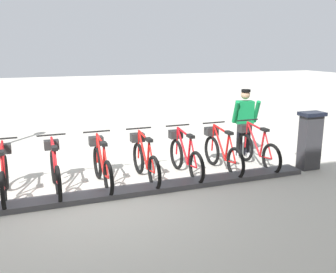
{
  "coord_description": "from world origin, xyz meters",
  "views": [
    {
      "loc": [
        -6.45,
        1.04,
        2.65
      ],
      "look_at": [
        0.5,
        -1.57,
        0.9
      ],
      "focal_mm": 40.71,
      "sensor_mm": 36.0,
      "label": 1
    }
  ],
  "objects_px": {
    "bike_docked_3": "(145,160)",
    "worker_near_rack": "(244,120)",
    "payment_kiosk": "(310,140)",
    "bike_docked_4": "(102,164)",
    "bike_docked_6": "(4,175)",
    "bike_docked_2": "(185,155)",
    "bike_docked_0": "(256,148)",
    "bike_docked_1": "(221,152)",
    "bike_docked_5": "(55,169)"
  },
  "relations": [
    {
      "from": "bike_docked_2",
      "to": "bike_docked_1",
      "type": "bearing_deg",
      "value": -90.0
    },
    {
      "from": "payment_kiosk",
      "to": "bike_docked_3",
      "type": "bearing_deg",
      "value": 81.03
    },
    {
      "from": "worker_near_rack",
      "to": "bike_docked_0",
      "type": "bearing_deg",
      "value": 167.54
    },
    {
      "from": "bike_docked_2",
      "to": "bike_docked_4",
      "type": "bearing_deg",
      "value": 90.0
    },
    {
      "from": "bike_docked_5",
      "to": "bike_docked_6",
      "type": "distance_m",
      "value": 0.88
    },
    {
      "from": "bike_docked_5",
      "to": "bike_docked_2",
      "type": "bearing_deg",
      "value": -90.0
    },
    {
      "from": "worker_near_rack",
      "to": "bike_docked_6",
      "type": "bearing_deg",
      "value": 98.55
    },
    {
      "from": "bike_docked_0",
      "to": "bike_docked_4",
      "type": "relative_size",
      "value": 1.0
    },
    {
      "from": "bike_docked_3",
      "to": "bike_docked_4",
      "type": "height_order",
      "value": "same"
    },
    {
      "from": "bike_docked_6",
      "to": "bike_docked_3",
      "type": "bearing_deg",
      "value": -90.0
    },
    {
      "from": "bike_docked_4",
      "to": "bike_docked_6",
      "type": "relative_size",
      "value": 1.0
    },
    {
      "from": "bike_docked_4",
      "to": "bike_docked_2",
      "type": "bearing_deg",
      "value": -90.0
    },
    {
      "from": "bike_docked_2",
      "to": "worker_near_rack",
      "type": "bearing_deg",
      "value": -67.07
    },
    {
      "from": "bike_docked_0",
      "to": "bike_docked_2",
      "type": "distance_m",
      "value": 1.75
    },
    {
      "from": "bike_docked_6",
      "to": "bike_docked_4",
      "type": "bearing_deg",
      "value": -90.0
    },
    {
      "from": "payment_kiosk",
      "to": "bike_docked_4",
      "type": "distance_m",
      "value": 4.54
    },
    {
      "from": "bike_docked_1",
      "to": "bike_docked_3",
      "type": "relative_size",
      "value": 1.0
    },
    {
      "from": "bike_docked_1",
      "to": "worker_near_rack",
      "type": "relative_size",
      "value": 1.04
    },
    {
      "from": "bike_docked_0",
      "to": "worker_near_rack",
      "type": "bearing_deg",
      "value": -12.46
    },
    {
      "from": "bike_docked_0",
      "to": "bike_docked_4",
      "type": "xyz_separation_m",
      "value": [
        0.0,
        3.5,
        0.0
      ]
    },
    {
      "from": "bike_docked_2",
      "to": "worker_near_rack",
      "type": "distance_m",
      "value": 2.15
    },
    {
      "from": "bike_docked_2",
      "to": "bike_docked_6",
      "type": "relative_size",
      "value": 1.0
    },
    {
      "from": "bike_docked_0",
      "to": "bike_docked_3",
      "type": "relative_size",
      "value": 1.0
    },
    {
      "from": "bike_docked_5",
      "to": "worker_near_rack",
      "type": "height_order",
      "value": "worker_near_rack"
    },
    {
      "from": "bike_docked_0",
      "to": "bike_docked_5",
      "type": "distance_m",
      "value": 4.38
    },
    {
      "from": "bike_docked_5",
      "to": "worker_near_rack",
      "type": "relative_size",
      "value": 1.04
    },
    {
      "from": "bike_docked_1",
      "to": "bike_docked_5",
      "type": "relative_size",
      "value": 1.0
    },
    {
      "from": "payment_kiosk",
      "to": "worker_near_rack",
      "type": "relative_size",
      "value": 0.77
    },
    {
      "from": "payment_kiosk",
      "to": "bike_docked_2",
      "type": "distance_m",
      "value": 2.82
    },
    {
      "from": "bike_docked_2",
      "to": "bike_docked_0",
      "type": "bearing_deg",
      "value": -90.0
    },
    {
      "from": "bike_docked_4",
      "to": "worker_near_rack",
      "type": "distance_m",
      "value": 3.8
    },
    {
      "from": "payment_kiosk",
      "to": "bike_docked_6",
      "type": "xyz_separation_m",
      "value": [
        0.57,
        6.25,
        -0.24
      ]
    },
    {
      "from": "payment_kiosk",
      "to": "bike_docked_1",
      "type": "xyz_separation_m",
      "value": [
        0.57,
        1.87,
        -0.24
      ]
    },
    {
      "from": "bike_docked_0",
      "to": "bike_docked_2",
      "type": "relative_size",
      "value": 1.0
    },
    {
      "from": "payment_kiosk",
      "to": "bike_docked_1",
      "type": "relative_size",
      "value": 0.74
    },
    {
      "from": "bike_docked_5",
      "to": "worker_near_rack",
      "type": "xyz_separation_m",
      "value": [
        0.82,
        -4.56,
        0.48
      ]
    },
    {
      "from": "bike_docked_5",
      "to": "bike_docked_4",
      "type": "bearing_deg",
      "value": -90.0
    },
    {
      "from": "bike_docked_1",
      "to": "bike_docked_5",
      "type": "bearing_deg",
      "value": 90.0
    },
    {
      "from": "bike_docked_2",
      "to": "bike_docked_5",
      "type": "distance_m",
      "value": 2.63
    },
    {
      "from": "payment_kiosk",
      "to": "bike_docked_4",
      "type": "xyz_separation_m",
      "value": [
        0.57,
        4.5,
        -0.24
      ]
    },
    {
      "from": "bike_docked_2",
      "to": "bike_docked_3",
      "type": "xyz_separation_m",
      "value": [
        0.0,
        0.88,
        0.0
      ]
    },
    {
      "from": "bike_docked_0",
      "to": "bike_docked_6",
      "type": "distance_m",
      "value": 5.25
    },
    {
      "from": "bike_docked_3",
      "to": "worker_near_rack",
      "type": "distance_m",
      "value": 2.96
    },
    {
      "from": "payment_kiosk",
      "to": "bike_docked_5",
      "type": "xyz_separation_m",
      "value": [
        0.57,
        5.37,
        -0.24
      ]
    },
    {
      "from": "bike_docked_4",
      "to": "payment_kiosk",
      "type": "bearing_deg",
      "value": -97.24
    },
    {
      "from": "payment_kiosk",
      "to": "worker_near_rack",
      "type": "height_order",
      "value": "worker_near_rack"
    },
    {
      "from": "bike_docked_1",
      "to": "bike_docked_4",
      "type": "distance_m",
      "value": 2.63
    },
    {
      "from": "payment_kiosk",
      "to": "bike_docked_1",
      "type": "bearing_deg",
      "value": 73.02
    },
    {
      "from": "bike_docked_1",
      "to": "payment_kiosk",
      "type": "bearing_deg",
      "value": -106.98
    },
    {
      "from": "payment_kiosk",
      "to": "bike_docked_5",
      "type": "bearing_deg",
      "value": 83.93
    }
  ]
}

